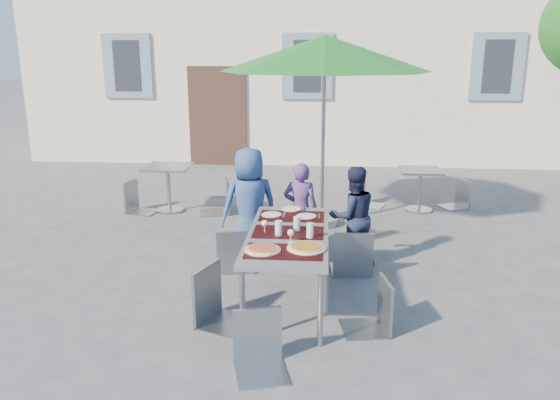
# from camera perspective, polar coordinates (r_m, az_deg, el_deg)

# --- Properties ---
(ground) EXTENTS (90.00, 90.00, 0.00)m
(ground) POSITION_cam_1_polar(r_m,az_deg,el_deg) (5.32, -0.34, -12.81)
(ground) COLOR #4B4B4D
(ground) RESTS_ON ground
(dining_table) EXTENTS (0.80, 1.85, 0.76)m
(dining_table) POSITION_cam_1_polar(r_m,az_deg,el_deg) (5.49, 0.87, -3.94)
(dining_table) COLOR #46464B
(dining_table) RESTS_ON ground
(pizza_near_left) EXTENTS (0.33, 0.33, 0.03)m
(pizza_near_left) POSITION_cam_1_polar(r_m,az_deg,el_deg) (4.97, -1.84, -5.13)
(pizza_near_left) COLOR white
(pizza_near_left) RESTS_ON dining_table
(pizza_near_right) EXTENTS (0.36, 0.36, 0.03)m
(pizza_near_right) POSITION_cam_1_polar(r_m,az_deg,el_deg) (5.02, 2.78, -4.94)
(pizza_near_right) COLOR white
(pizza_near_right) RESTS_ON dining_table
(glassware) EXTENTS (0.52, 0.42, 0.15)m
(glassware) POSITION_cam_1_polar(r_m,az_deg,el_deg) (5.37, 1.21, -2.92)
(glassware) COLOR silver
(glassware) RESTS_ON dining_table
(place_settings) EXTENTS (0.65, 0.49, 0.01)m
(place_settings) POSITION_cam_1_polar(r_m,az_deg,el_deg) (6.09, 1.06, -1.37)
(place_settings) COLOR white
(place_settings) RESTS_ON dining_table
(child_0) EXTENTS (0.82, 0.69, 1.42)m
(child_0) POSITION_cam_1_polar(r_m,az_deg,el_deg) (6.59, -3.19, -0.57)
(child_0) COLOR #2E4A81
(child_0) RESTS_ON ground
(child_1) EXTENTS (0.46, 0.33, 1.19)m
(child_1) POSITION_cam_1_polar(r_m,az_deg,el_deg) (6.80, 2.16, -1.03)
(child_1) COLOR #563670
(child_1) RESTS_ON ground
(child_2) EXTENTS (0.67, 0.52, 1.22)m
(child_2) POSITION_cam_1_polar(r_m,az_deg,el_deg) (6.54, 7.61, -1.72)
(child_2) COLOR #191E38
(child_2) RESTS_ON ground
(chair_0) EXTENTS (0.52, 0.52, 1.00)m
(chair_0) POSITION_cam_1_polar(r_m,az_deg,el_deg) (6.31, -4.74, -2.47)
(chair_0) COLOR gray
(chair_0) RESTS_ON ground
(chair_1) EXTENTS (0.47, 0.47, 0.99)m
(chair_1) POSITION_cam_1_polar(r_m,az_deg,el_deg) (6.46, 0.54, -2.06)
(chair_1) COLOR gray
(chair_1) RESTS_ON ground
(chair_2) EXTENTS (0.49, 0.49, 1.02)m
(chair_2) POSITION_cam_1_polar(r_m,az_deg,el_deg) (6.25, 7.64, -2.57)
(chair_2) COLOR gray
(chair_2) RESTS_ON ground
(chair_3) EXTENTS (0.60, 0.60, 1.05)m
(chair_3) POSITION_cam_1_polar(r_m,az_deg,el_deg) (5.13, -6.72, -6.38)
(chair_3) COLOR gray
(chair_3) RESTS_ON ground
(chair_4) EXTENTS (0.48, 0.48, 0.92)m
(chair_4) POSITION_cam_1_polar(r_m,az_deg,el_deg) (5.07, 10.03, -7.77)
(chair_4) COLOR gray
(chair_4) RESTS_ON ground
(chair_5) EXTENTS (0.50, 0.50, 0.92)m
(chair_5) POSITION_cam_1_polar(r_m,az_deg,el_deg) (4.41, -2.24, -11.18)
(chair_5) COLOR #91989D
(chair_5) RESTS_ON ground
(patio_umbrella) EXTENTS (2.97, 2.97, 2.73)m
(patio_umbrella) POSITION_cam_1_polar(r_m,az_deg,el_deg) (7.81, 4.71, 14.91)
(patio_umbrella) COLOR #93959A
(patio_umbrella) RESTS_ON ground
(cafe_table_0) EXTENTS (0.70, 0.70, 0.75)m
(cafe_table_0) POSITION_cam_1_polar(r_m,az_deg,el_deg) (8.90, -11.58, 2.04)
(cafe_table_0) COLOR #93959A
(cafe_table_0) RESTS_ON ground
(bg_chair_l_0) EXTENTS (0.50, 0.49, 0.97)m
(bg_chair_l_0) POSITION_cam_1_polar(r_m,az_deg,el_deg) (8.97, -14.87, 2.28)
(bg_chair_l_0) COLOR gray
(bg_chair_l_0) RESTS_ON ground
(bg_chair_r_0) EXTENTS (0.56, 0.55, 1.02)m
(bg_chair_r_0) POSITION_cam_1_polar(r_m,az_deg,el_deg) (8.68, -6.28, 2.52)
(bg_chair_r_0) COLOR gray
(bg_chair_r_0) RESTS_ON ground
(cafe_table_1) EXTENTS (0.64, 0.64, 0.69)m
(cafe_table_1) POSITION_cam_1_polar(r_m,az_deg,el_deg) (9.04, 14.42, 1.63)
(cafe_table_1) COLOR #93959A
(cafe_table_1) RESTS_ON ground
(bg_chair_l_1) EXTENTS (0.51, 0.51, 0.89)m
(bg_chair_l_1) POSITION_cam_1_polar(r_m,az_deg,el_deg) (9.19, 9.12, 2.59)
(bg_chair_l_1) COLOR #93999E
(bg_chair_l_1) RESTS_ON ground
(bg_chair_r_1) EXTENTS (0.51, 0.50, 0.86)m
(bg_chair_r_1) POSITION_cam_1_polar(r_m,az_deg,el_deg) (9.45, 18.27, 2.24)
(bg_chair_r_1) COLOR gray
(bg_chair_r_1) RESTS_ON ground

